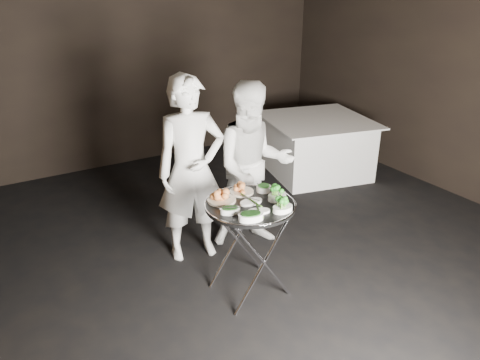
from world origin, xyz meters
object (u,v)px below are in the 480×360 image
tray_stand (250,244)px  serving_tray (250,205)px  waiter_right (253,166)px  dining_table (316,146)px  waiter_left (191,170)px

tray_stand → serving_tray: bearing=153.4°
serving_tray → waiter_right: bearing=55.5°
tray_stand → waiter_right: size_ratio=0.50×
waiter_right → dining_table: 2.03m
serving_tray → dining_table: bearing=39.2°
serving_tray → waiter_right: (0.46, 0.67, -0.00)m
waiter_left → dining_table: size_ratio=1.31×
dining_table → serving_tray: bearing=-140.8°
serving_tray → waiter_left: size_ratio=0.42×
waiter_left → dining_table: 2.51m
waiter_left → waiter_right: 0.60m
waiter_right → tray_stand: bearing=-105.3°
waiter_right → dining_table: bearing=51.8°
serving_tray → waiter_left: (-0.13, 0.77, 0.05)m
tray_stand → serving_tray: size_ratio=1.11×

